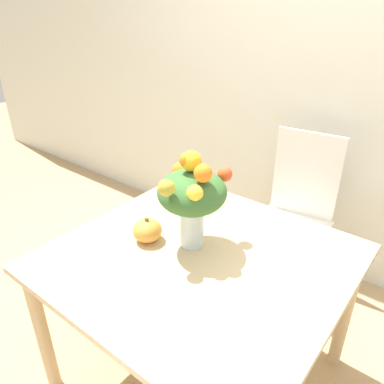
% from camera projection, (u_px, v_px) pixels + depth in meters
% --- Properties ---
extents(ground_plane, '(12.00, 12.00, 0.00)m').
position_uv_depth(ground_plane, '(198.00, 371.00, 1.89)').
color(ground_plane, tan).
extents(wall_back, '(8.00, 0.06, 2.70)m').
position_uv_depth(wall_back, '(334.00, 62.00, 2.14)').
color(wall_back, silver).
rests_on(wall_back, ground_plane).
extents(dining_table, '(1.14, 1.09, 0.73)m').
position_uv_depth(dining_table, '(200.00, 273.00, 1.60)').
color(dining_table, '#D1B284').
rests_on(dining_table, ground_plane).
extents(flower_vase, '(0.29, 0.36, 0.43)m').
position_uv_depth(flower_vase, '(192.00, 195.00, 1.51)').
color(flower_vase, silver).
rests_on(flower_vase, dining_table).
extents(pumpkin, '(0.13, 0.13, 0.12)m').
position_uv_depth(pumpkin, '(147.00, 230.00, 1.63)').
color(pumpkin, gold).
rests_on(pumpkin, dining_table).
extents(dining_chair_near_window, '(0.46, 0.46, 0.99)m').
position_uv_depth(dining_chair_near_window, '(295.00, 215.00, 2.28)').
color(dining_chair_near_window, white).
rests_on(dining_chair_near_window, ground_plane).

